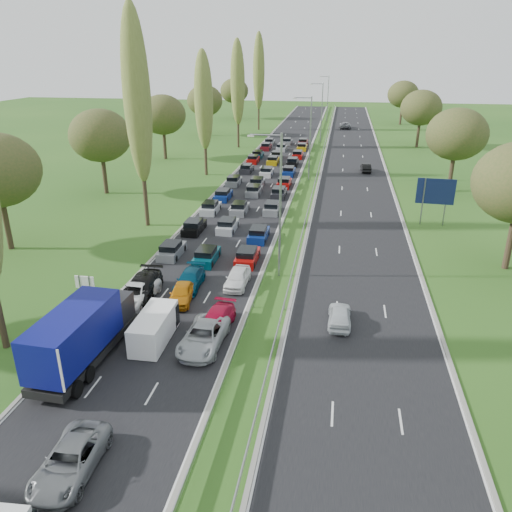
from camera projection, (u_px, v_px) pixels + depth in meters
The scene contains 24 objects.
ground at pixel (309, 177), 76.34m from camera, with size 260.00×260.00×0.00m, color #265219.
near_carriageway at pixel (268, 172), 79.67m from camera, with size 10.50×215.00×0.04m, color black.
far_carriageway at pixel (354, 175), 77.57m from camera, with size 10.50×215.00×0.04m, color black.
central_reservation at pixel (311, 170), 78.41m from camera, with size 2.36×215.00×0.32m.
lamp_columns at pixel (310, 140), 72.25m from camera, with size 0.18×140.18×12.00m.
poplar_row at pixel (181, 98), 63.36m from camera, with size 2.80×127.80×22.44m.
woodland_left at pixel (88, 140), 61.71m from camera, with size 8.00×166.00×11.10m.
woodland_right at pixel (471, 145), 58.23m from camera, with size 8.00×153.00×11.10m.
traffic_queue_fill at pixel (263, 177), 74.74m from camera, with size 9.14×67.72×0.80m.
near_car_2 at pixel (135, 293), 37.84m from camera, with size 2.38×5.16×1.43m, color white.
near_car_3 at pixel (142, 287), 38.66m from camera, with size 2.23×5.48×1.59m, color black.
near_car_6 at pixel (70, 461), 22.34m from camera, with size 2.26×4.90×1.36m, color slate.
near_car_7 at pixel (190, 280), 40.16m from camera, with size 1.88×4.63×1.34m, color #053952.
near_car_8 at pixel (182, 293), 37.92m from camera, with size 1.64×4.09×1.39m, color #CA7A0D.
near_car_10 at pixel (204, 336), 32.03m from camera, with size 2.45×5.31×1.48m, color #A8ADB2.
near_car_11 at pixel (216, 321), 34.06m from camera, with size 1.86×4.58×1.33m, color #A80A2C.
near_car_12 at pixel (237, 278), 40.47m from camera, with size 1.69×4.19×1.43m, color white.
far_car_0 at pixel (340, 315), 34.73m from camera, with size 1.59×3.94×1.34m, color silver.
far_car_1 at pixel (366, 168), 79.55m from camera, with size 1.38×3.95×1.30m, color black.
far_car_2 at pixel (345, 125), 125.55m from camera, with size 2.59×5.62×1.56m, color gray.
blue_lorry at pixel (83, 334), 29.94m from camera, with size 2.56×9.21×3.89m.
white_van_rear at pixel (155, 326), 32.73m from camera, with size 1.90×4.84×1.94m.
info_sign at pixel (85, 285), 37.69m from camera, with size 1.50×0.16×2.10m.
direction_sign at pixel (435, 194), 53.83m from camera, with size 4.00×0.35×5.20m.
Camera 1 is at (9.09, 4.45, 17.64)m, focal length 35.00 mm.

